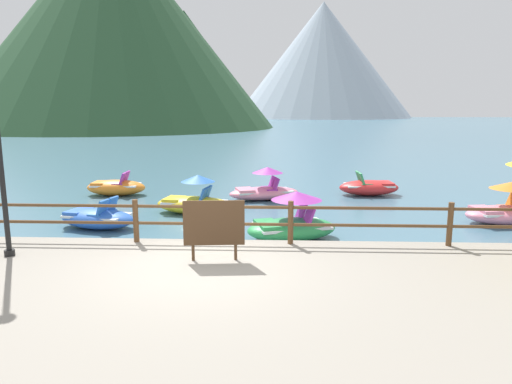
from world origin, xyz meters
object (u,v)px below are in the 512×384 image
pedal_boat_4 (264,189)px  pedal_boat_5 (369,187)px  pedal_boat_0 (195,201)px  pedal_boat_7 (97,218)px  pedal_boat_2 (116,187)px  pedal_boat_1 (507,210)px  pedal_boat_3 (292,223)px  sign_board (214,224)px

pedal_boat_4 → pedal_boat_5: bearing=14.4°
pedal_boat_0 → pedal_boat_7: size_ratio=1.11×
pedal_boat_5 → pedal_boat_4: bearing=-165.6°
pedal_boat_2 → pedal_boat_1: bearing=-16.5°
pedal_boat_0 → pedal_boat_4: pedal_boat_0 is taller
pedal_boat_2 → pedal_boat_3: pedal_boat_3 is taller
pedal_boat_1 → pedal_boat_5: (-3.11, 4.25, -0.11)m
sign_board → pedal_boat_1: size_ratio=0.46×
pedal_boat_0 → pedal_boat_3: bearing=-43.0°
pedal_boat_5 → pedal_boat_7: pedal_boat_5 is taller
pedal_boat_1 → pedal_boat_2: (-12.80, 3.79, -0.09)m
pedal_boat_2 → pedal_boat_4: bearing=-5.6°
pedal_boat_2 → sign_board: bearing=-60.1°
pedal_boat_1 → pedal_boat_5: bearing=126.2°
pedal_boat_2 → pedal_boat_5: (9.69, 0.47, -0.01)m
sign_board → pedal_boat_2: (-4.93, 8.57, -0.82)m
pedal_boat_0 → pedal_boat_2: bearing=140.7°
pedal_boat_4 → pedal_boat_5: size_ratio=1.21×
pedal_boat_2 → pedal_boat_7: bearing=-76.8°
sign_board → pedal_boat_5: 10.25m
pedal_boat_1 → pedal_boat_4: bearing=155.6°
pedal_boat_1 → pedal_boat_2: bearing=163.5°
pedal_boat_3 → pedal_boat_5: pedal_boat_3 is taller
pedal_boat_0 → pedal_boat_3: (2.98, -2.78, 0.02)m
pedal_boat_3 → pedal_boat_0: bearing=137.0°
pedal_boat_1 → pedal_boat_7: bearing=-175.0°
sign_board → pedal_boat_7: 5.42m
pedal_boat_1 → pedal_boat_5: 5.27m
sign_board → pedal_boat_7: (-3.80, 3.77, -0.84)m
pedal_boat_7 → pedal_boat_3: bearing=-9.3°
pedal_boat_0 → pedal_boat_7: (-2.42, -1.90, -0.11)m
sign_board → pedal_boat_4: bearing=84.6°
pedal_boat_4 → pedal_boat_5: pedal_boat_4 is taller
sign_board → pedal_boat_3: size_ratio=0.45×
sign_board → pedal_boat_0: size_ratio=0.45×
pedal_boat_1 → pedal_boat_4: pedal_boat_1 is taller
pedal_boat_2 → pedal_boat_7: 4.93m
pedal_boat_0 → pedal_boat_3: size_ratio=1.01×
pedal_boat_0 → pedal_boat_4: size_ratio=0.94×
sign_board → pedal_boat_1: sign_board is taller
sign_board → pedal_boat_0: sign_board is taller
pedal_boat_1 → pedal_boat_3: pedal_boat_3 is taller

